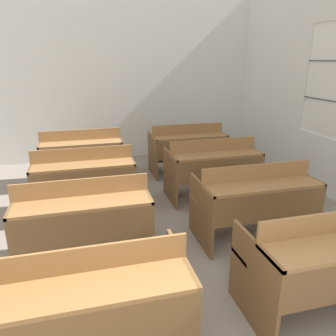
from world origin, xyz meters
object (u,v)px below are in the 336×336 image
bench_third_right (213,166)px  wastepaper_bin (240,147)px  bench_front_left (90,303)px  bench_front_right (329,259)px  bench_second_right (256,199)px  bench_back_left (82,154)px  bench_back_right (188,146)px  bench_second_left (84,217)px  bench_third_left (84,177)px

bench_third_right → wastepaper_bin: 2.33m
bench_front_left → wastepaper_bin: bench_front_left is taller
bench_front_right → bench_second_right: (0.02, 1.16, 0.00)m
bench_back_left → wastepaper_bin: bearing=13.1°
bench_back_right → bench_back_left: bearing=-179.9°
bench_front_left → bench_second_left: (-0.01, 1.19, 0.00)m
bench_front_left → bench_second_left: 1.19m
bench_second_right → bench_back_left: bearing=128.0°
bench_back_left → bench_third_right: bearing=-32.3°
bench_second_left → bench_third_left: (0.03, 1.15, 0.00)m
bench_third_right → bench_back_right: same height
bench_front_right → wastepaper_bin: size_ratio=3.41×
bench_third_right → bench_back_left: (-1.78, 1.12, 0.00)m
bench_third_right → bench_second_left: bearing=-147.1°
bench_front_right → bench_third_left: 2.92m
bench_third_left → bench_back_left: (-0.01, 1.14, 0.00)m
bench_front_left → bench_back_right: bearing=63.0°
wastepaper_bin → bench_front_right: bearing=-108.2°
bench_second_right → bench_third_left: (-1.79, 1.16, 0.00)m
bench_third_left → wastepaper_bin: bench_third_left is taller
bench_back_left → bench_back_right: (1.78, 0.00, 0.00)m
bench_front_right → bench_second_left: same height
bench_back_right → bench_front_right: bearing=-90.0°
bench_third_left → bench_back_left: bearing=90.6°
bench_second_left → bench_back_right: same height
bench_second_left → bench_second_right: size_ratio=1.00×
bench_second_right → bench_third_right: bearing=90.8°
bench_back_left → bench_back_right: bearing=0.1°
bench_second_left → bench_third_left: bearing=88.7°
bench_front_left → bench_front_right: 1.77m
bench_front_left → bench_third_left: size_ratio=1.00×
bench_second_left → bench_back_left: (0.01, 2.29, 0.00)m
bench_second_right → bench_front_left: bearing=-146.8°
bench_third_right → bench_back_right: bearing=90.2°
bench_second_left → bench_front_left: bearing=-89.4°
bench_front_left → bench_second_left: size_ratio=1.00×
bench_second_right → bench_back_right: size_ratio=1.00×
bench_front_right → wastepaper_bin: 4.43m
bench_front_right → bench_third_right: (0.01, 2.34, 0.00)m
bench_front_right → bench_second_right: 1.16m
bench_third_left → wastepaper_bin: 3.67m
bench_second_right → bench_back_left: 2.92m
bench_front_right → bench_second_left: (-1.79, 1.18, 0.00)m
bench_third_left → bench_back_left: 1.14m
bench_back_left → bench_second_left: bearing=-90.3°
bench_front_right → bench_third_right: bearing=89.8°
bench_front_right → bench_back_right: bearing=90.0°
bench_front_right → bench_second_left: bearing=146.6°
bench_back_right → bench_second_left: bearing=-128.0°
bench_third_left → bench_back_right: (1.76, 1.14, 0.00)m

